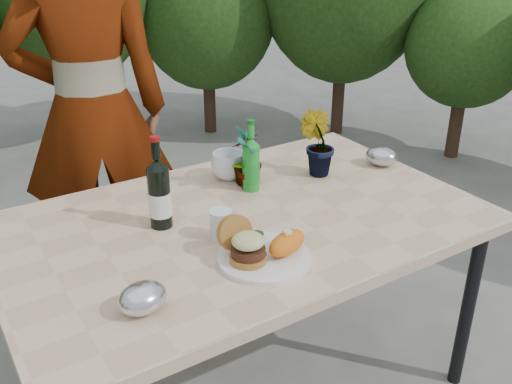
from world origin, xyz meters
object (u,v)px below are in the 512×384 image
patio_table (243,233)px  dinner_plate (264,257)px  wine_bottle (159,194)px  person (92,113)px

patio_table → dinner_plate: dinner_plate is taller
dinner_plate → wine_bottle: wine_bottle is taller
patio_table → person: (-0.21, 0.89, 0.22)m
patio_table → dinner_plate: bearing=-108.0°
dinner_plate → wine_bottle: size_ratio=0.90×
dinner_plate → person: (-0.13, 1.14, 0.15)m
wine_bottle → person: (0.04, 0.79, 0.05)m
patio_table → person: 0.94m
wine_bottle → person: person is taller
person → wine_bottle: bearing=100.5°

